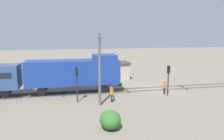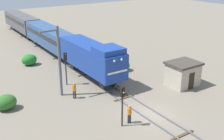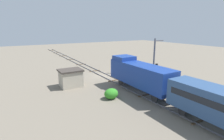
# 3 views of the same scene
# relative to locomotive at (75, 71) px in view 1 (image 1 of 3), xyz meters

# --- Properties ---
(ground_plane) EXTENTS (144.34, 144.34, 0.00)m
(ground_plane) POSITION_rel_locomotive_xyz_m (0.00, -10.58, -2.77)
(ground_plane) COLOR #756B5B
(railway_track) EXTENTS (2.40, 96.23, 0.16)m
(railway_track) POSITION_rel_locomotive_xyz_m (0.00, -10.58, -2.70)
(railway_track) COLOR #595960
(railway_track) RESTS_ON ground
(locomotive) EXTENTS (2.90, 11.60, 4.60)m
(locomotive) POSITION_rel_locomotive_xyz_m (0.00, 0.00, 0.00)
(locomotive) COLOR navy
(locomotive) RESTS_ON railway_track
(traffic_signal_near) EXTENTS (0.32, 0.34, 3.64)m
(traffic_signal_near) POSITION_rel_locomotive_xyz_m (-3.20, -10.72, -0.23)
(traffic_signal_near) COLOR #262628
(traffic_signal_near) RESTS_ON ground
(traffic_signal_mid) EXTENTS (0.32, 0.34, 3.81)m
(traffic_signal_mid) POSITION_rel_locomotive_xyz_m (-3.40, -0.08, -0.11)
(traffic_signal_mid) COLOR #262628
(traffic_signal_mid) RESTS_ON ground
(worker_near_track) EXTENTS (0.38, 0.38, 1.70)m
(worker_near_track) POSITION_rel_locomotive_xyz_m (-2.40, -10.66, -1.78)
(worker_near_track) COLOR #262B38
(worker_near_track) RESTS_ON ground
(worker_by_signal) EXTENTS (0.38, 0.38, 1.70)m
(worker_by_signal) POSITION_rel_locomotive_xyz_m (-4.20, -3.71, -1.78)
(worker_by_signal) COLOR #262B38
(worker_by_signal) RESTS_ON ground
(catenary_mast) EXTENTS (1.94, 0.28, 7.36)m
(catenary_mast) POSITION_rel_locomotive_xyz_m (-5.07, -2.30, 1.15)
(catenary_mast) COLOR #595960
(catenary_mast) RESTS_ON ground
(relay_hut) EXTENTS (3.50, 2.90, 2.74)m
(relay_hut) POSITION_rel_locomotive_xyz_m (7.50, -7.40, -1.38)
(relay_hut) COLOR #B2A893
(relay_hut) RESTS_ON ground
(bush_near) EXTENTS (2.02, 1.65, 1.47)m
(bush_near) POSITION_rel_locomotive_xyz_m (-10.65, -2.29, -2.04)
(bush_near) COLOR #2E6626
(bush_near) RESTS_ON ground
(bush_mid) EXTENTS (1.89, 1.55, 1.38)m
(bush_mid) POSITION_rel_locomotive_xyz_m (4.57, 0.06, -2.08)
(bush_mid) COLOR #328B26
(bush_mid) RESTS_ON ground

